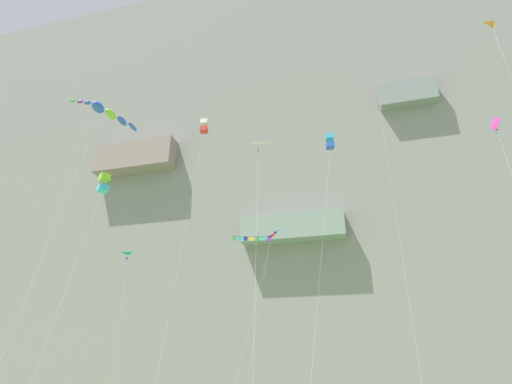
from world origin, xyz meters
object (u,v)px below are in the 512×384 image
(kite_windsock_far_left, at_px, (88,103))
(kite_delta_upper_left, at_px, (502,43))
(kite_banner_high_left, at_px, (251,244))
(kite_box_near_cliff, at_px, (330,142))
(kite_windsock_high_right, at_px, (109,114))
(kite_delta_mid_center, at_px, (128,262))
(kite_box_low_center, at_px, (204,127))
(kite_delta_low_right, at_px, (258,151))
(kite_banner_upper_mid, at_px, (383,137))
(kite_windsock_front_field, at_px, (272,236))
(kite_diamond_mid_left, at_px, (498,134))
(kite_box_low_left, at_px, (104,184))

(kite_windsock_far_left, relative_size, kite_delta_upper_left, 1.06)
(kite_banner_high_left, relative_size, kite_delta_upper_left, 0.48)
(kite_box_near_cliff, xyz_separation_m, kite_windsock_high_right, (-22.54, -7.82, 2.38))
(kite_banner_high_left, height_order, kite_delta_mid_center, kite_banner_high_left)
(kite_box_low_center, distance_m, kite_delta_low_right, 16.83)
(kite_banner_high_left, bearing_deg, kite_banner_upper_mid, -5.84)
(kite_banner_high_left, bearing_deg, kite_delta_mid_center, 167.11)
(kite_box_near_cliff, height_order, kite_delta_low_right, kite_box_near_cliff)
(kite_windsock_front_field, xyz_separation_m, kite_banner_upper_mid, (13.28, -1.99, 9.76))
(kite_windsock_far_left, bearing_deg, kite_banner_high_left, 13.41)
(kite_box_low_center, bearing_deg, kite_windsock_far_left, -173.55)
(kite_box_low_center, height_order, kite_delta_low_right, kite_box_low_center)
(kite_delta_low_right, xyz_separation_m, kite_windsock_high_right, (-16.81, 1.47, 7.84))
(kite_diamond_mid_left, bearing_deg, kite_windsock_far_left, 173.93)
(kite_banner_upper_mid, bearing_deg, kite_windsock_front_field, 171.47)
(kite_windsock_front_field, bearing_deg, kite_banner_upper_mid, -8.53)
(kite_box_low_center, height_order, kite_delta_upper_left, kite_delta_upper_left)
(kite_delta_low_right, distance_m, kite_windsock_high_right, 18.61)
(kite_box_near_cliff, distance_m, kite_banner_upper_mid, 6.19)
(kite_delta_upper_left, bearing_deg, kite_windsock_far_left, 176.22)
(kite_box_near_cliff, bearing_deg, kite_diamond_mid_left, -24.31)
(kite_diamond_mid_left, xyz_separation_m, kite_banner_high_left, (-23.71, 9.90, -4.69))
(kite_diamond_mid_left, height_order, kite_delta_upper_left, kite_delta_upper_left)
(kite_banner_high_left, relative_size, kite_box_near_cliff, 0.62)
(kite_box_low_center, bearing_deg, kite_diamond_mid_left, -12.90)
(kite_windsock_front_field, height_order, kite_windsock_far_left, kite_windsock_far_left)
(kite_box_low_left, height_order, kite_delta_low_right, kite_delta_low_right)
(kite_delta_low_right, bearing_deg, kite_delta_upper_left, 11.56)
(kite_delta_mid_center, bearing_deg, kite_banner_high_left, -12.89)
(kite_box_near_cliff, bearing_deg, kite_banner_high_left, 159.73)
(kite_delta_low_right, height_order, kite_delta_mid_center, kite_delta_low_right)
(kite_diamond_mid_left, xyz_separation_m, kite_delta_low_right, (-19.61, -3.02, -0.45))
(kite_box_low_center, relative_size, kite_banner_upper_mid, 1.00)
(kite_diamond_mid_left, bearing_deg, kite_banner_high_left, 157.33)
(kite_windsock_high_right, bearing_deg, kite_delta_low_right, -5.00)
(kite_delta_mid_center, bearing_deg, kite_box_low_center, -29.86)
(kite_delta_mid_center, bearing_deg, kite_box_low_left, -62.89)
(kite_box_low_center, bearing_deg, kite_windsock_high_right, -132.51)
(kite_box_low_center, relative_size, kite_delta_upper_left, 0.92)
(kite_windsock_front_field, bearing_deg, kite_box_low_left, -115.64)
(kite_box_low_left, height_order, kite_windsock_front_field, kite_windsock_front_field)
(kite_windsock_far_left, bearing_deg, kite_windsock_front_field, 13.06)
(kite_windsock_front_field, bearing_deg, kite_delta_mid_center, 169.60)
(kite_box_near_cliff, relative_size, kite_windsock_far_left, 0.73)
(kite_box_low_left, xyz_separation_m, kite_diamond_mid_left, (30.37, 8.41, 4.73))
(kite_windsock_front_field, distance_m, kite_delta_upper_left, 29.61)
(kite_box_near_cliff, distance_m, kite_delta_mid_center, 30.60)
(kite_box_low_left, distance_m, kite_delta_low_right, 12.77)
(kite_box_near_cliff, height_order, kite_windsock_front_field, kite_box_near_cliff)
(kite_banner_high_left, relative_size, kite_windsock_front_field, 0.97)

